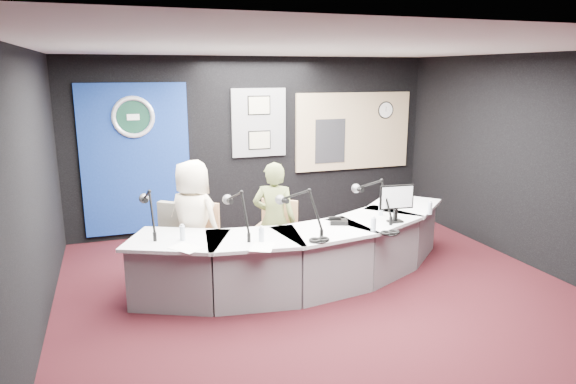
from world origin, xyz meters
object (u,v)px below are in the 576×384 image
object	(u,v)px
person_woman	(274,220)
armchair_left	(194,244)
armchair_right	(274,243)
person_man	(193,222)
broadcast_desk	(306,252)

from	to	relation	value
person_woman	armchair_left	bearing A→B (deg)	15.29
armchair_right	person_man	world-z (taller)	person_man
person_man	person_woman	size ratio (longest dim) A/B	1.03
broadcast_desk	person_woman	distance (m)	0.56
broadcast_desk	person_man	xyz separation A→B (m)	(-1.30, 0.48, 0.39)
armchair_right	person_woman	distance (m)	0.30
broadcast_desk	person_man	bearing A→B (deg)	159.97
armchair_right	person_man	xyz separation A→B (m)	(-0.98, 0.20, 0.32)
person_woman	broadcast_desk	bearing A→B (deg)	167.30
armchair_left	person_woman	xyz separation A→B (m)	(0.98, -0.20, 0.26)
armchair_left	person_man	size ratio (longest dim) A/B	0.63
broadcast_desk	person_woman	xyz separation A→B (m)	(-0.33, 0.27, 0.37)
armchair_right	broadcast_desk	bearing A→B (deg)	-3.71
armchair_left	person_woman	distance (m)	1.03
armchair_right	person_woman	world-z (taller)	person_woman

